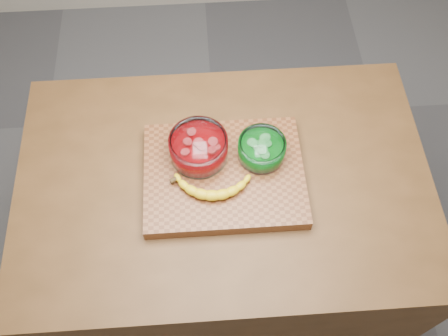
{
  "coord_description": "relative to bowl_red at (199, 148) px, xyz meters",
  "views": [
    {
      "loc": [
        -0.05,
        -0.69,
        2.15
      ],
      "look_at": [
        0.0,
        0.0,
        0.96
      ],
      "focal_mm": 40.0,
      "sensor_mm": 36.0,
      "label": 1
    }
  ],
  "objects": [
    {
      "name": "cutting_board",
      "position": [
        0.07,
        -0.06,
        -0.06
      ],
      "size": [
        0.45,
        0.35,
        0.04
      ],
      "primitive_type": "cube",
      "color": "brown",
      "rests_on": "counter"
    },
    {
      "name": "ground",
      "position": [
        0.07,
        -0.06,
        -0.98
      ],
      "size": [
        3.5,
        3.5,
        0.0
      ],
      "primitive_type": "plane",
      "color": "#58595D",
      "rests_on": "ground"
    },
    {
      "name": "bowl_green",
      "position": [
        0.18,
        -0.01,
        -0.01
      ],
      "size": [
        0.13,
        0.13,
        0.06
      ],
      "color": "white",
      "rests_on": "cutting_board"
    },
    {
      "name": "banana",
      "position": [
        0.03,
        -0.11,
        -0.02
      ],
      "size": [
        0.25,
        0.12,
        0.03
      ],
      "primitive_type": null,
      "color": "gold",
      "rests_on": "cutting_board"
    },
    {
      "name": "bowl_red",
      "position": [
        0.0,
        0.0,
        0.0
      ],
      "size": [
        0.16,
        0.16,
        0.08
      ],
      "color": "white",
      "rests_on": "cutting_board"
    },
    {
      "name": "counter",
      "position": [
        0.07,
        -0.06,
        -0.53
      ],
      "size": [
        1.2,
        0.8,
        0.9
      ],
      "primitive_type": "cube",
      "color": "#503218",
      "rests_on": "ground"
    }
  ]
}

